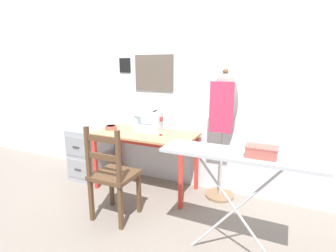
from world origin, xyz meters
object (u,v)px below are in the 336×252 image
object	(u,v)px
dress_form	(223,111)
ironing_board	(238,160)
fabric_bowl	(111,127)
sewing_machine	(150,122)
thread_spool_near_machine	(161,134)
wooden_chair	(113,175)
storage_box	(262,152)
filing_cabinet	(91,152)
scissors	(176,142)

from	to	relation	value
dress_form	ironing_board	bearing A→B (deg)	-69.93
fabric_bowl	dress_form	distance (m)	1.38
sewing_machine	dress_form	xyz separation A→B (m)	(0.84, 0.13, 0.17)
thread_spool_near_machine	ironing_board	bearing A→B (deg)	-35.82
wooden_chair	storage_box	xyz separation A→B (m)	(1.33, -0.09, 0.46)
sewing_machine	fabric_bowl	world-z (taller)	sewing_machine
filing_cabinet	fabric_bowl	bearing A→B (deg)	-6.03
thread_spool_near_machine	filing_cabinet	world-z (taller)	thread_spool_near_machine
scissors	storage_box	distance (m)	1.09
sewing_machine	fabric_bowl	bearing A→B (deg)	-171.29
fabric_bowl	storage_box	xyz separation A→B (m)	(1.83, -0.75, 0.18)
scissors	dress_form	distance (m)	0.62
filing_cabinet	dress_form	bearing A→B (deg)	5.47
ironing_board	wooden_chair	bearing A→B (deg)	176.71
sewing_machine	filing_cabinet	size ratio (longest dim) A/B	0.51
filing_cabinet	storage_box	xyz separation A→B (m)	(2.22, -0.79, 0.57)
storage_box	scissors	bearing A→B (deg)	146.42
wooden_chair	storage_box	bearing A→B (deg)	-3.98
wooden_chair	ironing_board	world-z (taller)	wooden_chair
sewing_machine	filing_cabinet	distance (m)	1.02
filing_cabinet	ironing_board	distance (m)	2.25
scissors	thread_spool_near_machine	bearing A→B (deg)	149.80
thread_spool_near_machine	wooden_chair	size ratio (longest dim) A/B	0.04
sewing_machine	scissors	xyz separation A→B (m)	(0.43, -0.23, -0.12)
scissors	thread_spool_near_machine	size ratio (longest dim) A/B	3.33
sewing_machine	storage_box	xyz separation A→B (m)	(1.33, -0.83, 0.08)
fabric_bowl	ironing_board	world-z (taller)	ironing_board
sewing_machine	storage_box	size ratio (longest dim) A/B	1.64
thread_spool_near_machine	wooden_chair	world-z (taller)	wooden_chair
sewing_machine	thread_spool_near_machine	bearing A→B (deg)	-25.62
wooden_chair	dress_form	xyz separation A→B (m)	(0.84, 0.86, 0.56)
dress_form	storage_box	size ratio (longest dim) A/B	6.84
thread_spool_near_machine	ironing_board	world-z (taller)	ironing_board
dress_form	storage_box	xyz separation A→B (m)	(0.49, -0.96, -0.10)
dress_form	scissors	bearing A→B (deg)	-137.89
wooden_chair	filing_cabinet	xyz separation A→B (m)	(-0.89, 0.70, -0.11)
scissors	storage_box	size ratio (longest dim) A/B	0.63
scissors	filing_cabinet	world-z (taller)	scissors
fabric_bowl	wooden_chair	bearing A→B (deg)	-52.66
dress_form	filing_cabinet	bearing A→B (deg)	-174.53
filing_cabinet	dress_form	xyz separation A→B (m)	(1.73, 0.17, 0.67)
wooden_chair	ironing_board	size ratio (longest dim) A/B	0.84
sewing_machine	wooden_chair	world-z (taller)	sewing_machine
fabric_bowl	thread_spool_near_machine	world-z (taller)	fabric_bowl
wooden_chair	dress_form	distance (m)	1.33
thread_spool_near_machine	ironing_board	xyz separation A→B (m)	(0.98, -0.71, 0.09)
storage_box	thread_spool_near_machine	bearing A→B (deg)	147.12
fabric_bowl	wooden_chair	size ratio (longest dim) A/B	0.15
wooden_chair	sewing_machine	bearing A→B (deg)	89.70
filing_cabinet	dress_form	distance (m)	1.86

